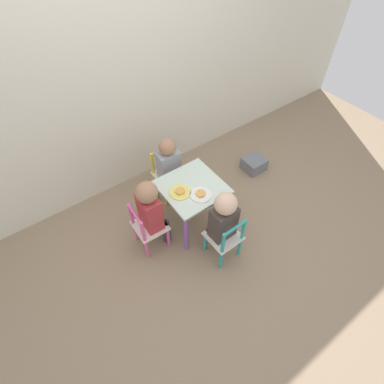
{
  "coord_description": "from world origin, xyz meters",
  "views": [
    {
      "loc": [
        -0.99,
        -1.38,
        2.34
      ],
      "look_at": [
        0.0,
        0.0,
        0.41
      ],
      "focal_mm": 28.0,
      "sensor_mm": 36.0,
      "label": 1
    }
  ],
  "objects_px": {
    "chair_yellow": "(167,175)",
    "storage_bin": "(254,164)",
    "kids_table": "(192,193)",
    "chair_teal": "(225,238)",
    "child_front": "(222,219)",
    "child_back": "(169,165)",
    "child_left": "(151,209)",
    "plate_front": "(201,194)",
    "plate_left": "(180,192)",
    "chair_pink": "(148,228)"
  },
  "relations": [
    {
      "from": "chair_yellow",
      "to": "storage_bin",
      "type": "distance_m",
      "value": 1.0
    },
    {
      "from": "chair_yellow",
      "to": "kids_table",
      "type": "bearing_deg",
      "value": -90.0
    },
    {
      "from": "chair_teal",
      "to": "child_front",
      "type": "relative_size",
      "value": 0.68
    },
    {
      "from": "child_back",
      "to": "child_left",
      "type": "bearing_deg",
      "value": -134.57
    },
    {
      "from": "kids_table",
      "to": "chair_yellow",
      "type": "xyz_separation_m",
      "value": [
        0.02,
        0.45,
        -0.16
      ]
    },
    {
      "from": "child_front",
      "to": "plate_front",
      "type": "xyz_separation_m",
      "value": [
        -0.01,
        0.27,
        0.05
      ]
    },
    {
      "from": "child_back",
      "to": "child_front",
      "type": "bearing_deg",
      "value": -87.88
    },
    {
      "from": "child_back",
      "to": "chair_yellow",
      "type": "bearing_deg",
      "value": 90.0
    },
    {
      "from": "kids_table",
      "to": "plate_front",
      "type": "bearing_deg",
      "value": -90.0
    },
    {
      "from": "chair_yellow",
      "to": "plate_left",
      "type": "relative_size",
      "value": 2.85
    },
    {
      "from": "storage_bin",
      "to": "chair_pink",
      "type": "bearing_deg",
      "value": -173.37
    },
    {
      "from": "storage_bin",
      "to": "child_left",
      "type": "bearing_deg",
      "value": -173.01
    },
    {
      "from": "chair_teal",
      "to": "plate_front",
      "type": "relative_size",
      "value": 2.84
    },
    {
      "from": "chair_yellow",
      "to": "plate_front",
      "type": "distance_m",
      "value": 0.62
    },
    {
      "from": "chair_pink",
      "to": "child_back",
      "type": "height_order",
      "value": "child_back"
    },
    {
      "from": "chair_yellow",
      "to": "child_back",
      "type": "distance_m",
      "value": 0.18
    },
    {
      "from": "kids_table",
      "to": "plate_front",
      "type": "xyz_separation_m",
      "value": [
        -0.0,
        -0.12,
        0.1
      ]
    },
    {
      "from": "child_back",
      "to": "plate_front",
      "type": "relative_size",
      "value": 3.98
    },
    {
      "from": "kids_table",
      "to": "storage_bin",
      "type": "xyz_separation_m",
      "value": [
        0.97,
        0.18,
        -0.33
      ]
    },
    {
      "from": "chair_yellow",
      "to": "child_left",
      "type": "bearing_deg",
      "value": -130.48
    },
    {
      "from": "child_front",
      "to": "child_left",
      "type": "xyz_separation_m",
      "value": [
        -0.4,
        0.4,
        0.01
      ]
    },
    {
      "from": "chair_teal",
      "to": "plate_left",
      "type": "distance_m",
      "value": 0.53
    },
    {
      "from": "kids_table",
      "to": "child_front",
      "type": "distance_m",
      "value": 0.4
    },
    {
      "from": "chair_teal",
      "to": "chair_yellow",
      "type": "bearing_deg",
      "value": -92.12
    },
    {
      "from": "child_front",
      "to": "child_left",
      "type": "bearing_deg",
      "value": -46.5
    },
    {
      "from": "child_front",
      "to": "storage_bin",
      "type": "height_order",
      "value": "child_front"
    },
    {
      "from": "kids_table",
      "to": "chair_teal",
      "type": "bearing_deg",
      "value": -88.76
    },
    {
      "from": "chair_teal",
      "to": "chair_pink",
      "type": "xyz_separation_m",
      "value": [
        -0.46,
        0.47,
        0.0
      ]
    },
    {
      "from": "chair_yellow",
      "to": "child_back",
      "type": "relative_size",
      "value": 0.71
    },
    {
      "from": "child_left",
      "to": "child_back",
      "type": "relative_size",
      "value": 1.07
    },
    {
      "from": "child_left",
      "to": "storage_bin",
      "type": "bearing_deg",
      "value": -81.21
    },
    {
      "from": "chair_teal",
      "to": "child_left",
      "type": "distance_m",
      "value": 0.65
    },
    {
      "from": "plate_front",
      "to": "plate_left",
      "type": "relative_size",
      "value": 1.0
    },
    {
      "from": "plate_left",
      "to": "storage_bin",
      "type": "relative_size",
      "value": 0.77
    },
    {
      "from": "chair_pink",
      "to": "child_back",
      "type": "distance_m",
      "value": 0.63
    },
    {
      "from": "chair_pink",
      "to": "child_left",
      "type": "distance_m",
      "value": 0.22
    },
    {
      "from": "chair_yellow",
      "to": "child_front",
      "type": "distance_m",
      "value": 0.87
    },
    {
      "from": "kids_table",
      "to": "plate_front",
      "type": "relative_size",
      "value": 2.86
    },
    {
      "from": "chair_teal",
      "to": "plate_front",
      "type": "distance_m",
      "value": 0.42
    },
    {
      "from": "child_left",
      "to": "plate_front",
      "type": "bearing_deg",
      "value": -106.89
    },
    {
      "from": "chair_teal",
      "to": "child_front",
      "type": "bearing_deg",
      "value": -90.0
    },
    {
      "from": "chair_yellow",
      "to": "storage_bin",
      "type": "bearing_deg",
      "value": -12.91
    },
    {
      "from": "child_left",
      "to": "child_back",
      "type": "distance_m",
      "value": 0.56
    },
    {
      "from": "chair_yellow",
      "to": "child_front",
      "type": "bearing_deg",
      "value": -88.03
    },
    {
      "from": "chair_pink",
      "to": "storage_bin",
      "type": "xyz_separation_m",
      "value": [
        1.42,
        0.17,
        -0.17
      ]
    },
    {
      "from": "kids_table",
      "to": "storage_bin",
      "type": "height_order",
      "value": "kids_table"
    },
    {
      "from": "child_front",
      "to": "storage_bin",
      "type": "relative_size",
      "value": 3.23
    },
    {
      "from": "chair_yellow",
      "to": "storage_bin",
      "type": "height_order",
      "value": "chair_yellow"
    },
    {
      "from": "child_left",
      "to": "plate_left",
      "type": "height_order",
      "value": "child_left"
    },
    {
      "from": "chair_teal",
      "to": "chair_yellow",
      "type": "relative_size",
      "value": 1.0
    }
  ]
}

